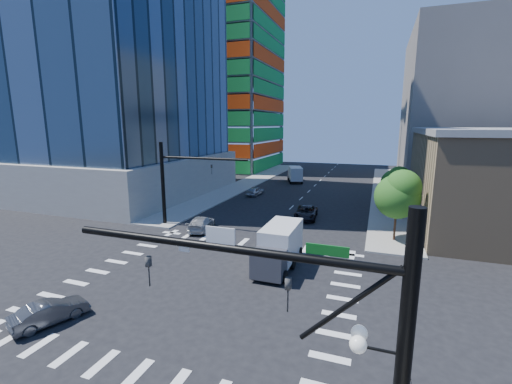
% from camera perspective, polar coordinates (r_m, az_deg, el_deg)
% --- Properties ---
extents(ground, '(160.00, 160.00, 0.00)m').
position_cam_1_polar(ground, '(25.05, -7.76, -14.96)').
color(ground, black).
rests_on(ground, ground).
extents(road_markings, '(20.00, 20.00, 0.01)m').
position_cam_1_polar(road_markings, '(25.04, -7.76, -14.95)').
color(road_markings, silver).
rests_on(road_markings, ground).
extents(sidewalk_ne, '(5.00, 60.00, 0.15)m').
position_cam_1_polar(sidewalk_ne, '(60.89, 21.14, 0.10)').
color(sidewalk_ne, gray).
rests_on(sidewalk_ne, ground).
extents(sidewalk_nw, '(5.00, 60.00, 0.15)m').
position_cam_1_polar(sidewalk_nw, '(65.08, -1.39, 1.53)').
color(sidewalk_nw, gray).
rests_on(sidewalk_nw, ground).
extents(construction_building, '(25.16, 34.50, 70.60)m').
position_cam_1_polar(construction_building, '(91.21, -5.52, 19.73)').
color(construction_building, slate).
rests_on(construction_building, ground).
extents(bg_building_ne, '(24.00, 30.00, 28.00)m').
position_cam_1_polar(bg_building_ne, '(76.71, 32.77, 11.70)').
color(bg_building_ne, slate).
rests_on(bg_building_ne, ground).
extents(signal_mast_se, '(10.51, 2.48, 9.00)m').
position_cam_1_polar(signal_mast_se, '(10.29, 17.79, -24.98)').
color(signal_mast_se, black).
rests_on(signal_mast_se, sidewalk_se).
extents(signal_mast_nw, '(10.20, 0.40, 9.00)m').
position_cam_1_polar(signal_mast_nw, '(37.91, -13.46, 2.54)').
color(signal_mast_nw, black).
rests_on(signal_mast_nw, sidewalk_nw).
extents(tree_south, '(4.16, 4.16, 6.82)m').
position_cam_1_polar(tree_south, '(34.42, 22.74, -0.25)').
color(tree_south, '#382316').
rests_on(tree_south, sidewalk_ne).
extents(tree_north, '(3.54, 3.52, 5.78)m').
position_cam_1_polar(tree_north, '(46.37, 22.35, 1.65)').
color(tree_north, '#382316').
rests_on(tree_north, sidewalk_ne).
extents(car_nb_far, '(2.90, 5.47, 1.46)m').
position_cam_1_polar(car_nb_far, '(41.05, 8.35, -3.41)').
color(car_nb_far, black).
rests_on(car_nb_far, ground).
extents(car_sb_near, '(2.96, 5.28, 1.45)m').
position_cam_1_polar(car_sb_near, '(36.77, -9.12, -5.17)').
color(car_sb_near, '#B5B5B5').
rests_on(car_sb_near, ground).
extents(car_sb_mid, '(1.94, 4.23, 1.40)m').
position_cam_1_polar(car_sb_mid, '(53.94, -0.15, 0.19)').
color(car_sb_mid, '#B3B5BB').
rests_on(car_sb_mid, ground).
extents(car_sb_cross, '(2.74, 4.18, 1.30)m').
position_cam_1_polar(car_sb_cross, '(23.40, -31.13, -16.76)').
color(car_sb_cross, '#414245').
rests_on(car_sb_cross, ground).
extents(box_truck_near, '(2.61, 6.12, 3.21)m').
position_cam_1_polar(box_truck_near, '(26.85, 3.65, -9.72)').
color(box_truck_near, black).
rests_on(box_truck_near, ground).
extents(box_truck_far, '(4.21, 6.22, 3.01)m').
position_cam_1_polar(box_truck_far, '(66.93, 6.50, 2.82)').
color(box_truck_far, black).
rests_on(box_truck_far, ground).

